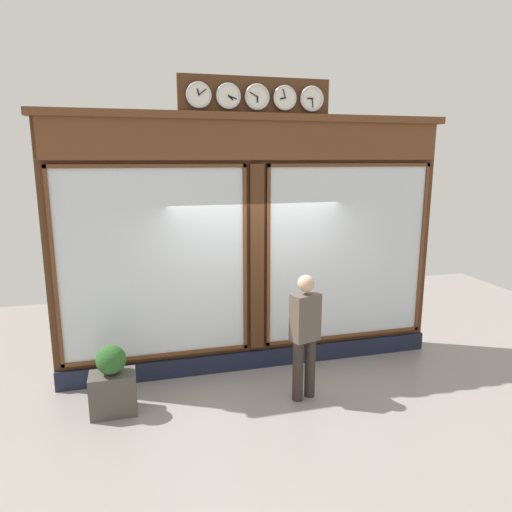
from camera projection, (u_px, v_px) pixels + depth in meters
name	position (u px, v px, depth m)	size (l,w,h in m)	color
ground_plane	(331.00, 492.00, 4.43)	(14.00, 14.00, 0.00)	gray
shop_facade	(254.00, 244.00, 6.80)	(5.82, 0.42, 4.21)	#4C2B16
pedestrian	(305.00, 332.00, 5.98)	(0.41, 0.31, 1.69)	#312A24
planter_box	(113.00, 393.00, 5.76)	(0.56, 0.36, 0.53)	#4C4742
planter_shrub	(111.00, 360.00, 5.66)	(0.36, 0.36, 0.36)	#285623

